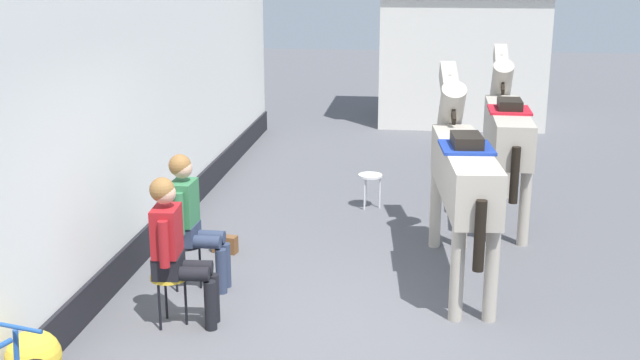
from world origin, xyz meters
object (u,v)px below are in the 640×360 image
Objects in this scene: saddled_horse_far at (506,128)px; satchel_bag at (225,244)px; seated_visitor_far at (191,215)px; spare_stool_white at (370,179)px; seated_visitor_near at (175,244)px; saddled_horse_near at (462,169)px.

saddled_horse_far is 3.84m from satchel_bag.
spare_stool_white is at bearing 61.26° from seated_visitor_far.
seated_visitor_far reaches higher than satchel_bag.
saddled_horse_far is 10.70× the size of satchel_bag.
seated_visitor_near is 4.06m from spare_stool_white.
satchel_bag is at bearing -128.80° from spare_stool_white.
spare_stool_white is (1.60, 2.92, -0.38)m from seated_visitor_far.
seated_visitor_far is at bearing -139.91° from saddled_horse_far.
seated_visitor_near and seated_visitor_far have the same top height.
seated_visitor_near is 3.01m from saddled_horse_near.
satchel_bag is (0.08, 1.02, -0.68)m from seated_visitor_far.
saddled_horse_near is (2.66, 0.69, 0.38)m from seated_visitor_far.
saddled_horse_far is 6.52× the size of spare_stool_white.
seated_visitor_near is at bearing -131.64° from saddled_horse_far.
spare_stool_white is (1.51, 3.75, -0.38)m from seated_visitor_near.
saddled_horse_far reaches higher than satchel_bag.
spare_stool_white is at bearing 115.48° from saddled_horse_near.
saddled_horse_far is at bearing 72.78° from saddled_horse_near.
spare_stool_white is (-1.72, 0.13, -0.76)m from saddled_horse_far.
seated_visitor_far is at bearing 96.44° from seated_visitor_near.
spare_stool_white is 1.64× the size of satchel_bag.
seated_visitor_far is 4.35m from saddled_horse_far.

